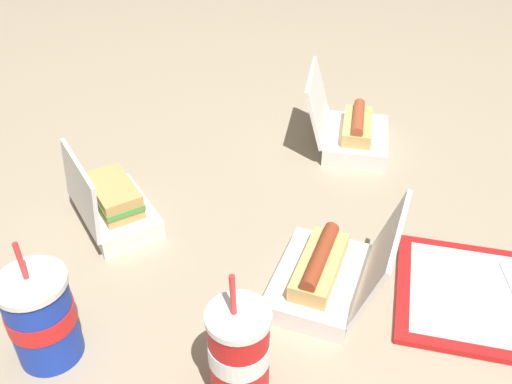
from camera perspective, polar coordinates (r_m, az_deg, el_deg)
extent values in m
plane|color=gray|center=(1.14, 2.04, -3.39)|extent=(3.20, 3.20, 0.00)
cube|color=red|center=(1.08, 23.87, -10.04)|extent=(0.42, 0.34, 0.01)
cube|color=white|center=(1.07, 23.95, -9.80)|extent=(0.37, 0.29, 0.00)
cube|color=white|center=(1.01, 6.23, -8.88)|extent=(0.21, 0.25, 0.04)
cube|color=white|center=(0.94, 12.33, -6.42)|extent=(0.12, 0.21, 0.14)
cube|color=tan|center=(0.98, 6.37, -7.40)|extent=(0.12, 0.18, 0.03)
cylinder|color=brown|center=(0.97, 6.46, -6.38)|extent=(0.08, 0.16, 0.03)
cylinder|color=yellow|center=(0.96, 6.50, -5.98)|extent=(0.05, 0.13, 0.01)
cube|color=white|center=(1.17, -13.67, -2.12)|extent=(0.20, 0.23, 0.04)
cube|color=white|center=(1.12, -17.16, 0.18)|extent=(0.11, 0.17, 0.12)
cube|color=tan|center=(1.16, -13.88, -0.95)|extent=(0.13, 0.15, 0.02)
cube|color=#4C933D|center=(1.15, -14.00, -0.32)|extent=(0.14, 0.16, 0.01)
cube|color=tan|center=(1.14, -14.11, 0.33)|extent=(0.13, 0.15, 0.02)
cube|color=white|center=(1.40, 9.95, 5.19)|extent=(0.18, 0.22, 0.04)
cube|color=white|center=(1.35, 6.20, 8.91)|extent=(0.08, 0.20, 0.14)
cube|color=tan|center=(1.38, 10.10, 6.46)|extent=(0.09, 0.16, 0.03)
cylinder|color=#9E4728|center=(1.37, 10.21, 7.33)|extent=(0.05, 0.15, 0.03)
cylinder|color=yellow|center=(1.36, 10.25, 7.66)|extent=(0.03, 0.13, 0.01)
cylinder|color=red|center=(0.82, -1.68, -16.22)|extent=(0.08, 0.08, 0.16)
cylinder|color=white|center=(0.81, -1.70, -15.49)|extent=(0.09, 0.09, 0.03)
cylinder|color=white|center=(0.76, -1.79, -12.39)|extent=(0.09, 0.09, 0.01)
cylinder|color=red|center=(0.74, -2.33, -10.22)|extent=(0.01, 0.02, 0.06)
cylinder|color=#1938B7|center=(0.93, -20.56, -11.90)|extent=(0.10, 0.10, 0.15)
cylinder|color=red|center=(0.92, -20.74, -11.36)|extent=(0.10, 0.10, 0.03)
cylinder|color=white|center=(0.87, -21.65, -8.42)|extent=(0.10, 0.10, 0.01)
cylinder|color=red|center=(0.86, -22.48, -6.38)|extent=(0.01, 0.01, 0.06)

